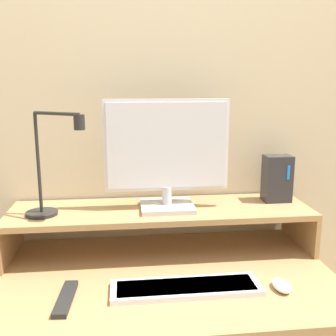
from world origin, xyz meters
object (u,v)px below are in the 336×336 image
at_px(desk_lamp, 50,177).
at_px(remote_control, 66,298).
at_px(mouse, 281,285).
at_px(router_dock, 277,178).
at_px(monitor, 167,154).
at_px(keyboard, 186,288).

relative_size(desk_lamp, remote_control, 1.92).
height_order(desk_lamp, mouse, desk_lamp).
relative_size(desk_lamp, router_dock, 2.00).
relative_size(monitor, router_dock, 2.47).
bearing_deg(monitor, desk_lamp, -173.28).
xyz_separation_m(router_dock, keyboard, (-0.43, -0.36, -0.25)).
relative_size(desk_lamp, keyboard, 0.79).
relative_size(keyboard, remote_control, 2.41).
bearing_deg(mouse, router_dock, 72.13).
relative_size(monitor, keyboard, 0.98).
distance_m(monitor, mouse, 0.60).
xyz_separation_m(desk_lamp, keyboard, (0.44, -0.26, -0.31)).
bearing_deg(router_dock, keyboard, -139.79).
bearing_deg(mouse, keyboard, 174.76).
height_order(router_dock, remote_control, router_dock).
distance_m(monitor, keyboard, 0.49).
relative_size(monitor, remote_control, 2.37).
bearing_deg(monitor, router_dock, 6.11).
relative_size(router_dock, mouse, 2.06).
height_order(keyboard, remote_control, keyboard).
bearing_deg(remote_control, desk_lamp, 104.91).
distance_m(router_dock, remote_control, 0.92).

